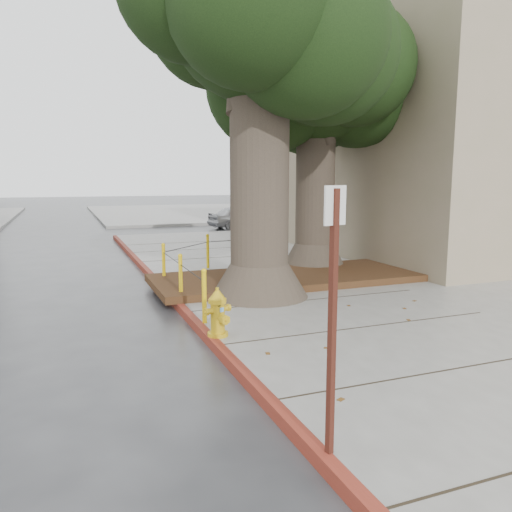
{
  "coord_description": "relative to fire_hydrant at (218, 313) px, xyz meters",
  "views": [
    {
      "loc": [
        -4.07,
        -6.8,
        2.59
      ],
      "look_at": [
        -0.6,
        2.12,
        1.1
      ],
      "focal_mm": 35.0,
      "sensor_mm": 36.0,
      "label": 1
    }
  ],
  "objects": [
    {
      "name": "ground",
      "position": [
        1.9,
        -0.42,
        -0.53
      ],
      "size": [
        140.0,
        140.0,
        0.0
      ],
      "primitive_type": "plane",
      "color": "#28282B",
      "rests_on": "ground"
    },
    {
      "name": "sidewalk_main",
      "position": [
        7.9,
        2.08,
        -0.45
      ],
      "size": [
        16.0,
        26.0,
        0.15
      ],
      "primitive_type": "cube",
      "color": "slate",
      "rests_on": "ground"
    },
    {
      "name": "sidewalk_far",
      "position": [
        7.9,
        29.58,
        -0.45
      ],
      "size": [
        16.0,
        20.0,
        0.15
      ],
      "primitive_type": "cube",
      "color": "slate",
      "rests_on": "ground"
    },
    {
      "name": "curb_red",
      "position": [
        -0.1,
        2.08,
        -0.45
      ],
      "size": [
        0.14,
        26.0,
        0.16
      ],
      "primitive_type": "cube",
      "color": "maroon",
      "rests_on": "ground"
    },
    {
      "name": "planter_bed",
      "position": [
        2.8,
        3.48,
        -0.3
      ],
      "size": [
        6.4,
        2.6,
        0.16
      ],
      "primitive_type": "cube",
      "color": "black",
      "rests_on": "sidewalk_main"
    },
    {
      "name": "building_corner",
      "position": [
        11.9,
        8.08,
        4.47
      ],
      "size": [
        12.0,
        13.0,
        10.0
      ],
      "primitive_type": "cube",
      "color": "gray",
      "rests_on": "ground"
    },
    {
      "name": "building_side_white",
      "position": [
        17.9,
        25.58,
        3.97
      ],
      "size": [
        10.0,
        10.0,
        9.0
      ],
      "primitive_type": "cube",
      "color": "silver",
      "rests_on": "ground"
    },
    {
      "name": "building_side_grey",
      "position": [
        23.9,
        31.58,
        5.47
      ],
      "size": [
        12.0,
        14.0,
        12.0
      ],
      "primitive_type": "cube",
      "color": "slate",
      "rests_on": "ground"
    },
    {
      "name": "tree_near",
      "position": [
        1.93,
        2.4,
        4.86
      ],
      "size": [
        4.5,
        3.8,
        7.68
      ],
      "color": "#4C3F33",
      "rests_on": "sidewalk_main"
    },
    {
      "name": "tree_far",
      "position": [
        4.53,
        4.9,
        4.49
      ],
      "size": [
        4.5,
        3.8,
        7.17
      ],
      "color": "#4C3F33",
      "rests_on": "sidewalk_main"
    },
    {
      "name": "bollard_ring",
      "position": [
        1.03,
        3.95,
        0.14
      ],
      "size": [
        3.79,
        5.39,
        0.95
      ],
      "color": "#E4B50C",
      "rests_on": "sidewalk_main"
    },
    {
      "name": "fire_hydrant",
      "position": [
        0.0,
        0.0,
        0.0
      ],
      "size": [
        0.41,
        0.41,
        0.77
      ],
      "rotation": [
        0.0,
        0.0,
        0.33
      ],
      "color": "gold",
      "rests_on": "sidewalk_main"
    },
    {
      "name": "signpost",
      "position": [
        -0.05,
        -3.59,
        0.97
      ],
      "size": [
        0.23,
        0.08,
        2.38
      ],
      "rotation": [
        0.0,
        0.0,
        0.26
      ],
      "color": "#471911",
      "rests_on": "sidewalk_main"
    },
    {
      "name": "car_silver",
      "position": [
        6.58,
        17.5,
        0.06
      ],
      "size": [
        3.61,
        1.84,
        1.18
      ],
      "primitive_type": "imported",
      "rotation": [
        0.0,
        0.0,
        1.7
      ],
      "color": "#B5B6BA",
      "rests_on": "ground"
    },
    {
      "name": "car_red",
      "position": [
        11.62,
        16.76,
        0.05
      ],
      "size": [
        3.57,
        1.43,
        1.15
      ],
      "primitive_type": "imported",
      "rotation": [
        0.0,
        0.0,
        1.63
      ],
      "color": "maroon",
      "rests_on": "ground"
    }
  ]
}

